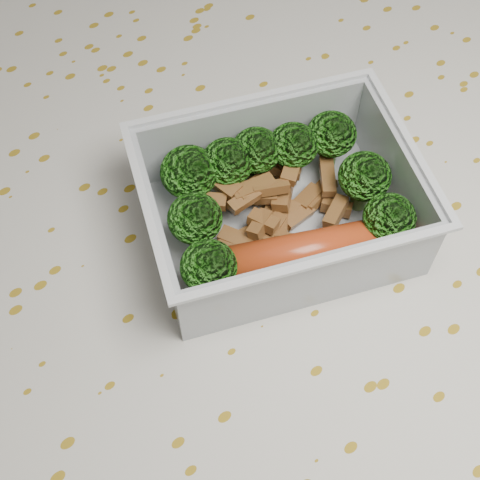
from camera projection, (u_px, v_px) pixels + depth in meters
dining_table at (240, 321)px, 0.56m from camera, size 1.40×0.90×0.75m
tablecloth at (240, 293)px, 0.51m from camera, size 1.46×0.96×0.19m
lunch_container at (279, 210)px, 0.48m from camera, size 0.23×0.21×0.07m
broccoli_florets at (269, 183)px, 0.47m from camera, size 0.18×0.16×0.05m
meat_pile at (271, 199)px, 0.49m from camera, size 0.12×0.09×0.03m
sausage at (303, 252)px, 0.46m from camera, size 0.15×0.08×0.03m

